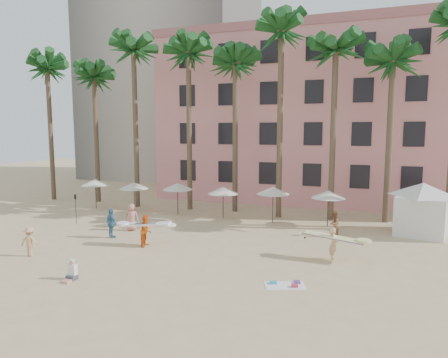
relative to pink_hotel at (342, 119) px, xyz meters
name	(u,v)px	position (x,y,z in m)	size (l,w,h in m)	color
ground	(156,273)	(-7.00, -26.00, -8.00)	(120.00, 120.00, 0.00)	#D1B789
pink_hotel	(342,119)	(0.00, 0.00, 0.00)	(35.00, 14.00, 16.00)	pink
grey_tower	(172,5)	(-25.00, 12.00, 17.00)	(22.00, 18.00, 50.00)	#A89E8E
palm_row	(251,54)	(-6.49, -11.00, 4.97)	(44.40, 5.40, 16.30)	brown
umbrella_row	(200,188)	(-10.00, -13.50, -5.67)	(22.50, 2.70, 2.73)	#332B23
cabana	(422,204)	(6.08, -13.68, -5.93)	(5.46, 5.46, 3.50)	silver
beach_towel	(286,285)	(-0.72, -25.37, -7.97)	(2.03, 1.54, 0.14)	white
carrier_yellow	(333,242)	(0.99, -21.01, -6.99)	(3.11, 0.97, 1.79)	tan
carrier_white	(146,229)	(-9.82, -22.09, -6.99)	(3.03, 1.26, 1.92)	orange
beachgoers	(151,226)	(-10.26, -20.78, -7.11)	(16.53, 10.73, 1.91)	tan
paddle	(76,205)	(-17.63, -18.94, -6.59)	(0.18, 0.04, 2.23)	black
seated_man	(71,273)	(-10.27, -28.09, -7.67)	(0.42, 0.74, 0.96)	#3F3F4C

